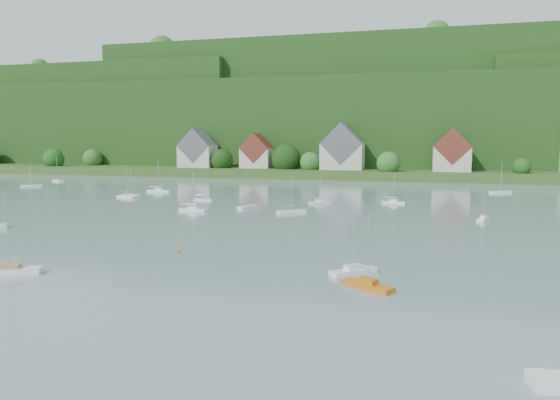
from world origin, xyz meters
name	(u,v)px	position (x,y,z in m)	size (l,w,h in m)	color
far_shore_strip	(334,171)	(0.00, 200.00, 1.50)	(600.00, 60.00, 3.00)	#2F521E
forested_ridge	(356,123)	(0.39, 268.57, 22.89)	(620.00, 181.22, 69.89)	#143B12
village_building_0	(198,151)	(-55.00, 187.00, 9.51)	(14.00, 10.40, 16.00)	beige
village_building_1	(257,154)	(-30.00, 189.00, 8.75)	(12.00, 9.36, 14.00)	beige
village_building_2	(342,150)	(5.00, 188.00, 10.27)	(16.00, 11.44, 18.00)	beige
village_building_3	(452,154)	(45.00, 186.00, 9.43)	(13.00, 10.40, 15.50)	beige
near_sailboat_2	(9,270)	(-8.69, 32.55, 0.47)	(6.93, 4.37, 9.08)	white
near_sailboat_3	(353,270)	(27.78, 42.45, 0.42)	(5.06, 4.96, 7.48)	white
near_sailboat_5	(368,285)	(29.84, 37.21, 0.42)	(5.54, 4.18, 7.47)	orange
mooring_buoy_2	(362,270)	(28.44, 44.73, 0.00)	(0.42, 0.42, 0.42)	orange
mooring_buoy_3	(178,253)	(4.27, 47.48, 0.00)	(0.51, 0.51, 0.51)	orange
far_sailboat_cluster	(266,196)	(-3.01, 111.44, 0.37)	(199.93, 60.82, 8.71)	white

